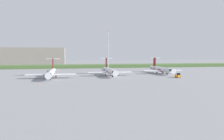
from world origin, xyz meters
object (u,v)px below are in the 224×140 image
at_px(regional_jet_second, 110,71).
at_px(safety_cone_front_marker, 39,84).
at_px(regional_jet_third, 161,69).
at_px(baggage_tug, 178,76).
at_px(regional_jet_nearest, 51,73).
at_px(antenna_mast, 108,54).

bearing_deg(regional_jet_second, safety_cone_front_marker, -137.50).
bearing_deg(safety_cone_front_marker, regional_jet_third, 29.23).
xyz_separation_m(regional_jet_second, regional_jet_third, (31.59, 6.38, 0.00)).
distance_m(regional_jet_second, regional_jet_third, 32.22).
height_order(regional_jet_third, baggage_tug, regional_jet_third).
bearing_deg(regional_jet_second, regional_jet_nearest, -167.15).
distance_m(regional_jet_third, safety_cone_front_marker, 72.55).
height_order(regional_jet_nearest, antenna_mast, antenna_mast).
bearing_deg(antenna_mast, baggage_tug, -62.13).
height_order(regional_jet_nearest, baggage_tug, regional_jet_nearest).
relative_size(regional_jet_third, antenna_mast, 1.16).
distance_m(regional_jet_third, antenna_mast, 37.37).
bearing_deg(regional_jet_third, baggage_tug, -93.79).
xyz_separation_m(regional_jet_nearest, regional_jet_second, (28.90, 6.59, 0.00)).
distance_m(regional_jet_second, baggage_tug, 34.42).
xyz_separation_m(regional_jet_third, antenna_mast, (-26.76, 24.66, 8.51)).
bearing_deg(baggage_tug, safety_cone_front_marker, -168.69).
bearing_deg(antenna_mast, regional_jet_second, -98.84).
distance_m(regional_jet_third, baggage_tug, 23.16).
bearing_deg(regional_jet_nearest, baggage_tug, -9.71).
distance_m(regional_jet_nearest, regional_jet_third, 61.86).
xyz_separation_m(antenna_mast, safety_cone_front_marker, (-36.52, -60.07, -10.77)).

